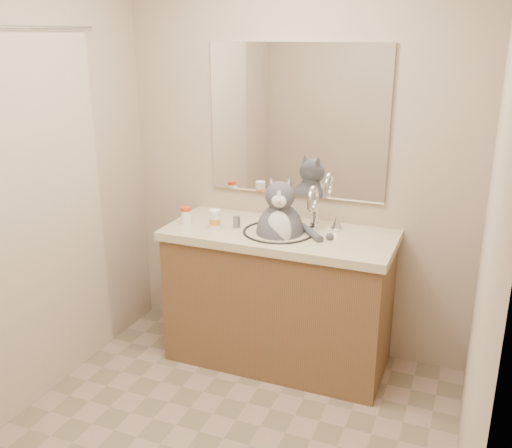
{
  "coord_description": "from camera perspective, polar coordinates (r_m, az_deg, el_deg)",
  "views": [
    {
      "loc": [
        1.04,
        -2.0,
        1.94
      ],
      "look_at": [
        -0.02,
        0.65,
        0.99
      ],
      "focal_mm": 40.0,
      "sensor_mm": 36.0,
      "label": 1
    }
  ],
  "objects": [
    {
      "name": "pill_bottle_redcap",
      "position": [
        3.46,
        -7.01,
        0.88
      ],
      "size": [
        0.07,
        0.07,
        0.11
      ],
      "rotation": [
        0.0,
        0.0,
        -0.16
      ],
      "color": "white",
      "rests_on": "vanity"
    },
    {
      "name": "shower_curtain",
      "position": [
        3.1,
        -21.95,
        0.01
      ],
      "size": [
        0.02,
        1.3,
        1.93
      ],
      "color": "beige",
      "rests_on": "ground"
    },
    {
      "name": "cat",
      "position": [
        3.29,
        2.43,
        -0.57
      ],
      "size": [
        0.46,
        0.37,
        0.55
      ],
      "rotation": [
        0.0,
        0.0,
        0.27
      ],
      "color": "#48484D",
      "rests_on": "vanity"
    },
    {
      "name": "grey_canister",
      "position": [
        3.38,
        -1.95,
        0.21
      ],
      "size": [
        0.05,
        0.05,
        0.07
      ],
      "rotation": [
        0.0,
        0.0,
        0.06
      ],
      "color": "slate",
      "rests_on": "vanity"
    },
    {
      "name": "room",
      "position": [
        2.37,
        -5.39,
        0.17
      ],
      "size": [
        2.22,
        2.52,
        2.42
      ],
      "color": "gray",
      "rests_on": "ground"
    },
    {
      "name": "pill_bottle_orange",
      "position": [
        3.35,
        -4.13,
        0.42
      ],
      "size": [
        0.07,
        0.07,
        0.12
      ],
      "rotation": [
        0.0,
        0.0,
        -0.04
      ],
      "color": "white",
      "rests_on": "vanity"
    },
    {
      "name": "vanity",
      "position": [
        3.48,
        2.29,
        -7.05
      ],
      "size": [
        1.34,
        0.59,
        1.12
      ],
      "color": "brown",
      "rests_on": "ground"
    },
    {
      "name": "mirror",
      "position": [
        3.43,
        4.05,
        10.19
      ],
      "size": [
        1.1,
        0.02,
        0.9
      ],
      "primitive_type": "cube",
      "color": "white",
      "rests_on": "room"
    }
  ]
}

